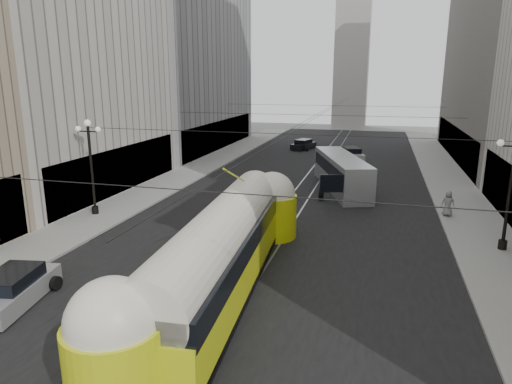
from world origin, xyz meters
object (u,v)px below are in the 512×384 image
Objects in this scene: city_bus at (341,171)px; streetcar at (221,250)px; pedestrian_crossing_a at (103,317)px; sedan_silver at (13,289)px; pedestrian_sidewalk_right at (448,203)px.

streetcar is at bearing -99.52° from city_bus.
sedan_silver is at bearing 102.65° from pedestrian_crossing_a.
city_bus is at bearing 12.09° from pedestrian_crossing_a.
sedan_silver is 2.75× the size of pedestrian_sidewalk_right.
streetcar reaches higher than city_bus.
sedan_silver is 2.98× the size of pedestrian_crossing_a.
pedestrian_crossing_a is at bearing -122.20° from streetcar.
city_bus reaches higher than pedestrian_crossing_a.
streetcar is 10.32× the size of pedestrian_sidewalk_right.
streetcar is 20.65m from city_bus.
streetcar reaches higher than pedestrian_crossing_a.
pedestrian_sidewalk_right is (7.59, -6.18, -0.54)m from city_bus.
streetcar is at bearing -5.92° from pedestrian_crossing_a.
pedestrian_sidewalk_right is at bearing 42.81° from sedan_silver.
streetcar is 17.97m from pedestrian_sidewalk_right.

